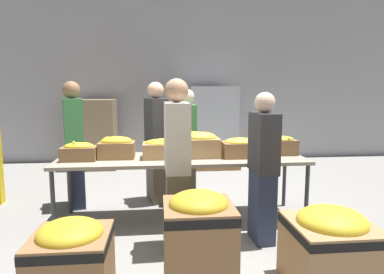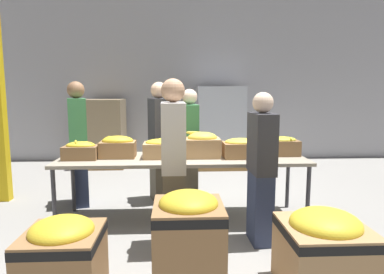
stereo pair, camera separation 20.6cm
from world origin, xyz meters
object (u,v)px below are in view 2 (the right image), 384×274
(banana_box_4, at_px, (241,148))
(volunteer_1, at_px, (261,169))
(banana_box_1, at_px, (118,147))
(donation_bin_0, at_px, (63,257))
(banana_box_2, at_px, (162,148))
(donation_bin_2, at_px, (324,249))
(sorting_table, at_px, (183,161))
(volunteer_0, at_px, (159,143))
(pallet_stack_1, at_px, (219,127))
(banana_box_0, at_px, (81,150))
(volunteer_3, at_px, (173,167))
(volunteer_4, at_px, (78,145))
(banana_box_3, at_px, (202,145))
(pallet_stack_0, at_px, (104,133))
(donation_bin_1, at_px, (188,241))
(banana_box_5, at_px, (282,146))
(volunteer_2, at_px, (190,146))

(banana_box_4, relative_size, volunteer_1, 0.28)
(banana_box_1, height_order, donation_bin_0, banana_box_1)
(volunteer_1, bearing_deg, banana_box_2, 54.50)
(donation_bin_2, bearing_deg, sorting_table, 123.68)
(volunteer_0, distance_m, donation_bin_2, 2.83)
(sorting_table, relative_size, banana_box_2, 6.82)
(sorting_table, relative_size, pallet_stack_1, 1.79)
(banana_box_1, bearing_deg, pallet_stack_1, 61.12)
(banana_box_0, xyz_separation_m, volunteer_3, (1.12, -0.77, -0.04))
(banana_box_0, relative_size, volunteer_3, 0.23)
(volunteer_4, relative_size, donation_bin_0, 2.63)
(banana_box_0, height_order, volunteer_0, volunteer_0)
(banana_box_0, relative_size, donation_bin_2, 0.59)
(volunteer_3, distance_m, donation_bin_2, 1.54)
(volunteer_1, bearing_deg, banana_box_3, 36.28)
(donation_bin_2, xyz_separation_m, pallet_stack_0, (-2.70, 4.81, 0.34))
(donation_bin_1, distance_m, pallet_stack_0, 5.08)
(banana_box_1, distance_m, banana_box_4, 1.53)
(banana_box_1, relative_size, banana_box_5, 1.07)
(sorting_table, height_order, banana_box_3, banana_box_3)
(banana_box_4, bearing_deg, sorting_table, 177.77)
(sorting_table, bearing_deg, banana_box_3, 5.66)
(volunteer_4, xyz_separation_m, pallet_stack_0, (-0.16, 2.54, -0.16))
(donation_bin_0, relative_size, donation_bin_2, 0.96)
(donation_bin_1, xyz_separation_m, pallet_stack_0, (-1.62, 4.81, 0.25))
(banana_box_2, distance_m, donation_bin_2, 2.20)
(banana_box_2, xyz_separation_m, volunteer_1, (1.07, -0.71, -0.12))
(banana_box_1, xyz_separation_m, volunteer_0, (0.48, 0.71, -0.07))
(volunteer_0, bearing_deg, volunteer_2, 67.22)
(banana_box_1, distance_m, banana_box_2, 0.55)
(volunteer_1, xyz_separation_m, pallet_stack_1, (0.04, 3.74, 0.04))
(volunteer_2, bearing_deg, banana_box_4, 35.52)
(volunteer_3, height_order, volunteer_4, volunteer_4)
(banana_box_4, relative_size, donation_bin_0, 0.69)
(volunteer_0, relative_size, donation_bin_1, 2.03)
(sorting_table, height_order, donation_bin_1, donation_bin_1)
(volunteer_0, height_order, volunteer_3, volunteer_0)
(volunteer_3, xyz_separation_m, donation_bin_0, (-0.85, -0.83, -0.51))
(volunteer_1, xyz_separation_m, donation_bin_2, (0.28, -0.95, -0.43))
(volunteer_4, bearing_deg, donation_bin_0, -4.52)
(donation_bin_1, bearing_deg, pallet_stack_1, 79.78)
(banana_box_3, xyz_separation_m, volunteer_0, (-0.57, 0.73, -0.09))
(banana_box_1, xyz_separation_m, volunteer_4, (-0.65, 0.59, -0.06))
(volunteer_3, xyz_separation_m, pallet_stack_0, (-1.50, 3.98, -0.16))
(sorting_table, bearing_deg, donation_bin_0, -120.34)
(donation_bin_0, relative_size, pallet_stack_0, 0.46)
(sorting_table, bearing_deg, banana_box_0, -178.15)
(banana_box_2, distance_m, pallet_stack_1, 3.23)
(volunteer_1, bearing_deg, pallet_stack_1, -2.55)
(banana_box_5, distance_m, donation_bin_2, 1.83)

